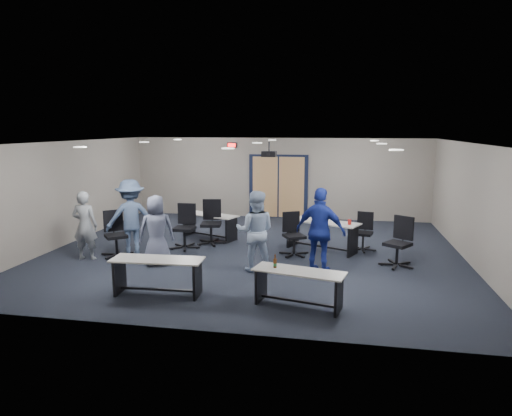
% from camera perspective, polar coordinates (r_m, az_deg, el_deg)
% --- Properties ---
extents(floor, '(10.00, 10.00, 0.00)m').
position_cam_1_polar(floor, '(11.36, -0.31, -5.53)').
color(floor, '#1C212D').
rests_on(floor, ground).
extents(back_wall, '(10.00, 0.04, 2.70)m').
position_cam_1_polar(back_wall, '(15.48, 2.83, 3.75)').
color(back_wall, gray).
rests_on(back_wall, floor).
extents(front_wall, '(10.00, 0.04, 2.70)m').
position_cam_1_polar(front_wall, '(6.80, -7.51, -4.58)').
color(front_wall, gray).
rests_on(front_wall, floor).
extents(left_wall, '(0.04, 9.00, 2.70)m').
position_cam_1_polar(left_wall, '(12.97, -22.57, 1.75)').
color(left_wall, gray).
rests_on(left_wall, floor).
extents(right_wall, '(0.04, 9.00, 2.70)m').
position_cam_1_polar(right_wall, '(11.27, 25.51, 0.38)').
color(right_wall, gray).
rests_on(right_wall, floor).
extents(ceiling, '(10.00, 9.00, 0.04)m').
position_cam_1_polar(ceiling, '(10.95, -0.32, 8.21)').
color(ceiling, silver).
rests_on(ceiling, back_wall).
extents(double_door, '(2.00, 0.07, 2.20)m').
position_cam_1_polar(double_door, '(15.48, 2.80, 2.63)').
color(double_door, black).
rests_on(double_door, back_wall).
extents(exit_sign, '(0.32, 0.07, 0.18)m').
position_cam_1_polar(exit_sign, '(15.64, -3.03, 7.85)').
color(exit_sign, black).
rests_on(exit_sign, back_wall).
extents(ceiling_projector, '(0.35, 0.32, 0.37)m').
position_cam_1_polar(ceiling_projector, '(11.40, 1.65, 6.80)').
color(ceiling_projector, black).
rests_on(ceiling_projector, ceiling).
extents(ceiling_can_lights, '(6.24, 5.74, 0.02)m').
position_cam_1_polar(ceiling_can_lights, '(11.19, -0.08, 8.10)').
color(ceiling_can_lights, white).
rests_on(ceiling_can_lights, ceiling).
extents(table_front_left, '(1.71, 0.64, 0.68)m').
position_cam_1_polar(table_front_left, '(8.65, -12.18, -7.60)').
color(table_front_left, '#B9B7AF').
rests_on(table_front_left, floor).
extents(table_front_right, '(1.66, 0.86, 0.88)m').
position_cam_1_polar(table_front_right, '(7.96, 5.31, -9.15)').
color(table_front_right, '#B9B7AF').
rests_on(table_front_right, floor).
extents(table_back_left, '(1.75, 1.13, 0.68)m').
position_cam_1_polar(table_back_left, '(12.72, -5.83, -1.74)').
color(table_back_left, '#B9B7AF').
rests_on(table_back_left, floor).
extents(table_back_right, '(1.95, 1.31, 0.88)m').
position_cam_1_polar(table_back_right, '(11.50, 8.27, -2.78)').
color(table_back_right, '#B9B7AF').
rests_on(table_back_right, floor).
extents(chair_back_a, '(0.72, 0.72, 1.13)m').
position_cam_1_polar(chair_back_a, '(11.70, -8.96, -2.34)').
color(chair_back_a, black).
rests_on(chair_back_a, floor).
extents(chair_back_b, '(0.84, 0.84, 1.16)m').
position_cam_1_polar(chair_back_b, '(12.06, -5.64, -1.81)').
color(chair_back_b, black).
rests_on(chair_back_b, floor).
extents(chair_back_c, '(0.88, 0.88, 1.04)m').
position_cam_1_polar(chair_back_c, '(10.98, 4.81, -3.31)').
color(chair_back_c, black).
rests_on(chair_back_c, floor).
extents(chair_back_d, '(0.73, 0.73, 0.96)m').
position_cam_1_polar(chair_back_d, '(11.70, 13.27, -2.92)').
color(chair_back_d, black).
rests_on(chair_back_d, floor).
extents(chair_loose_left, '(0.97, 0.97, 1.09)m').
position_cam_1_polar(chair_loose_left, '(11.37, -17.11, -3.13)').
color(chair_loose_left, black).
rests_on(chair_loose_left, floor).
extents(chair_loose_right, '(0.97, 0.97, 1.11)m').
position_cam_1_polar(chair_loose_right, '(10.56, 17.29, -4.10)').
color(chair_loose_right, black).
rests_on(chair_loose_right, floor).
extents(person_gray, '(0.62, 0.43, 1.62)m').
position_cam_1_polar(person_gray, '(11.29, -20.60, -2.06)').
color(person_gray, gray).
rests_on(person_gray, floor).
extents(person_plaid, '(0.91, 0.78, 1.59)m').
position_cam_1_polar(person_plaid, '(10.39, -12.33, -2.75)').
color(person_plaid, slate).
rests_on(person_plaid, floor).
extents(person_lightblue, '(0.89, 0.72, 1.74)m').
position_cam_1_polar(person_lightblue, '(9.73, -0.08, -2.91)').
color(person_lightblue, '#AFC6E8').
rests_on(person_lightblue, floor).
extents(person_navy, '(1.16, 0.75, 1.83)m').
position_cam_1_polar(person_navy, '(9.62, 8.06, -2.89)').
color(person_navy, navy).
rests_on(person_navy, floor).
extents(person_back, '(1.36, 1.18, 1.83)m').
position_cam_1_polar(person_back, '(11.41, -15.36, -1.11)').
color(person_back, '#465B7F').
rests_on(person_back, floor).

